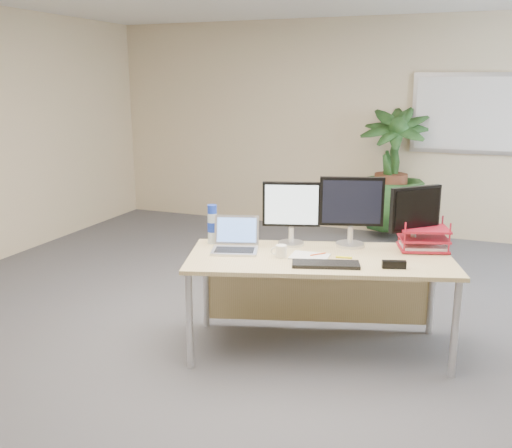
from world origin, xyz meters
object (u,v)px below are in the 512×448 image
at_px(laptop, 236,242).
at_px(monitor_right, 351,207).
at_px(floor_plant, 391,180).
at_px(monitor_left, 291,209).
at_px(desk, 319,272).

bearing_deg(laptop, monitor_right, 27.45).
height_order(floor_plant, monitor_right, floor_plant).
distance_m(floor_plant, monitor_left, 3.08).
bearing_deg(monitor_left, desk, -23.73).
xyz_separation_m(desk, monitor_right, (0.17, 0.24, 0.45)).
bearing_deg(monitor_left, laptop, -141.48).
height_order(floor_plant, monitor_left, floor_plant).
xyz_separation_m(desk, floor_plant, (0.05, 3.17, 0.18)).
distance_m(monitor_left, laptop, 0.49).
xyz_separation_m(floor_plant, laptop, (-0.65, -3.33, 0.03)).
height_order(monitor_left, monitor_right, monitor_right).
relative_size(monitor_left, monitor_right, 0.92).
height_order(desk, laptop, laptop).
relative_size(floor_plant, laptop, 3.72).
distance_m(desk, monitor_right, 0.54).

